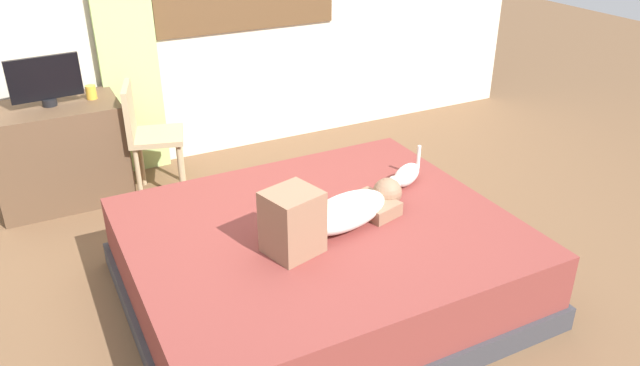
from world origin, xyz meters
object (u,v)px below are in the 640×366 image
at_px(person_lying, 333,213).
at_px(chair_by_desk, 146,131).
at_px(cup, 91,92).
at_px(tv_monitor, 45,81).
at_px(bed, 320,261).
at_px(cat, 405,176).
at_px(desk, 60,154).

xyz_separation_m(person_lying, chair_by_desk, (-0.59, 1.80, -0.07)).
bearing_deg(cup, tv_monitor, -176.61).
height_order(bed, cat, cat).
bearing_deg(tv_monitor, cup, 3.39).
relative_size(cat, cup, 3.34).
relative_size(bed, chair_by_desk, 2.47).
xyz_separation_m(person_lying, tv_monitor, (-1.18, 2.00, 0.35)).
bearing_deg(bed, chair_by_desk, 107.93).
bearing_deg(bed, desk, 121.06).
bearing_deg(tv_monitor, chair_by_desk, -18.07).
relative_size(tv_monitor, chair_by_desk, 0.56).
bearing_deg(cat, bed, -164.39).
bearing_deg(person_lying, cup, 113.94).
distance_m(desk, tv_monitor, 0.55).
bearing_deg(desk, cat, -43.06).
bearing_deg(tv_monitor, bed, -58.95).
relative_size(person_lying, chair_by_desk, 1.09).
distance_m(desk, cup, 0.51).
height_order(person_lying, tv_monitor, tv_monitor).
bearing_deg(tv_monitor, desk, 180.00).
height_order(bed, chair_by_desk, chair_by_desk).
relative_size(bed, desk, 2.36).
bearing_deg(chair_by_desk, bed, -72.07).
height_order(person_lying, desk, person_lying).
bearing_deg(person_lying, bed, 109.35).
distance_m(bed, cup, 2.19).
bearing_deg(bed, tv_monitor, 121.05).
relative_size(cat, tv_monitor, 0.68).
xyz_separation_m(desk, cup, (0.29, 0.02, 0.42)).
xyz_separation_m(cat, desk, (-1.84, 1.72, -0.16)).
height_order(person_lying, cat, person_lying).
height_order(bed, person_lying, person_lying).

